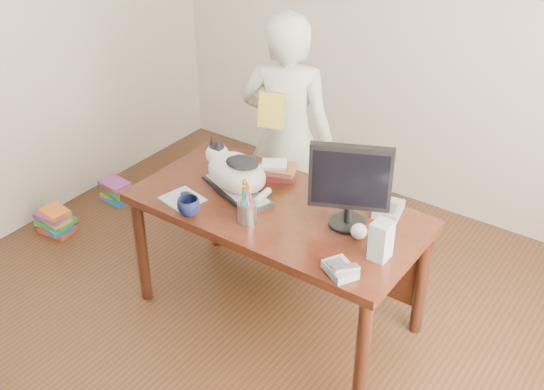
{
  "coord_description": "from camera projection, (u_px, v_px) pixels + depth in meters",
  "views": [
    {
      "loc": [
        1.77,
        -1.95,
        2.74
      ],
      "look_at": [
        0.0,
        0.55,
        0.85
      ],
      "focal_mm": 45.0,
      "sensor_mm": 36.0,
      "label": 1
    }
  ],
  "objects": [
    {
      "name": "room",
      "position": [
        199.0,
        151.0,
        2.96
      ],
      "size": [
        4.5,
        4.5,
        4.5
      ],
      "color": "black",
      "rests_on": "ground"
    },
    {
      "name": "desk",
      "position": [
        285.0,
        223.0,
        3.82
      ],
      "size": [
        1.6,
        0.8,
        0.75
      ],
      "color": "black",
      "rests_on": "ground"
    },
    {
      "name": "keyboard",
      "position": [
        237.0,
        190.0,
        3.81
      ],
      "size": [
        0.52,
        0.34,
        0.03
      ],
      "rotation": [
        0.0,
        0.0,
        -0.36
      ],
      "color": "black",
      "rests_on": "desk"
    },
    {
      "name": "cat",
      "position": [
        235.0,
        170.0,
        3.75
      ],
      "size": [
        0.47,
        0.34,
        0.27
      ],
      "rotation": [
        0.0,
        0.0,
        -0.36
      ],
      "color": "silver",
      "rests_on": "keyboard"
    },
    {
      "name": "monitor",
      "position": [
        350.0,
        182.0,
        3.39
      ],
      "size": [
        0.4,
        0.27,
        0.47
      ],
      "rotation": [
        0.0,
        0.0,
        0.44
      ],
      "color": "black",
      "rests_on": "desk"
    },
    {
      "name": "pen_cup",
      "position": [
        247.0,
        210.0,
        3.53
      ],
      "size": [
        0.13,
        0.13,
        0.25
      ],
      "rotation": [
        0.0,
        0.0,
        -0.43
      ],
      "color": "gray",
      "rests_on": "desk"
    },
    {
      "name": "mousepad",
      "position": [
        183.0,
        199.0,
        3.75
      ],
      "size": [
        0.24,
        0.23,
        0.0
      ],
      "rotation": [
        0.0,
        0.0,
        -0.21
      ],
      "color": "#A2A5AD",
      "rests_on": "desk"
    },
    {
      "name": "mouse",
      "position": [
        187.0,
        195.0,
        3.75
      ],
      "size": [
        0.11,
        0.08,
        0.04
      ],
      "rotation": [
        0.0,
        0.0,
        -0.21
      ],
      "color": "black",
      "rests_on": "mousepad"
    },
    {
      "name": "coffee_mug",
      "position": [
        189.0,
        206.0,
        3.6
      ],
      "size": [
        0.17,
        0.17,
        0.1
      ],
      "primitive_type": "imported",
      "rotation": [
        0.0,
        0.0,
        0.93
      ],
      "color": "black",
      "rests_on": "desk"
    },
    {
      "name": "phone",
      "position": [
        341.0,
        269.0,
        3.18
      ],
      "size": [
        0.2,
        0.18,
        0.07
      ],
      "rotation": [
        0.0,
        0.0,
        -0.51
      ],
      "color": "slate",
      "rests_on": "desk"
    },
    {
      "name": "speaker",
      "position": [
        381.0,
        240.0,
        3.25
      ],
      "size": [
        0.09,
        0.1,
        0.2
      ],
      "rotation": [
        0.0,
        0.0,
        -0.02
      ],
      "color": "gray",
      "rests_on": "desk"
    },
    {
      "name": "baseball",
      "position": [
        359.0,
        231.0,
        3.42
      ],
      "size": [
        0.08,
        0.08,
        0.08
      ],
      "rotation": [
        0.0,
        0.0,
        -0.06
      ],
      "color": "beige",
      "rests_on": "desk"
    },
    {
      "name": "book_stack",
      "position": [
        276.0,
        170.0,
        3.95
      ],
      "size": [
        0.28,
        0.25,
        0.08
      ],
      "rotation": [
        0.0,
        0.0,
        0.43
      ],
      "color": "#481314",
      "rests_on": "desk"
    },
    {
      "name": "calculator",
      "position": [
        389.0,
        209.0,
        3.62
      ],
      "size": [
        0.17,
        0.21,
        0.06
      ],
      "rotation": [
        0.0,
        0.0,
        0.21
      ],
      "color": "slate",
      "rests_on": "desk"
    },
    {
      "name": "person",
      "position": [
        287.0,
        137.0,
        4.28
      ],
      "size": [
        0.68,
        0.56,
        1.61
      ],
      "primitive_type": "imported",
      "rotation": [
        0.0,
        0.0,
        3.48
      ],
      "color": "white",
      "rests_on": "ground"
    },
    {
      "name": "held_book",
      "position": [
        271.0,
        110.0,
        4.03
      ],
      "size": [
        0.17,
        0.14,
        0.21
      ],
      "rotation": [
        0.0,
        0.0,
        0.34
      ],
      "color": "gold",
      "rests_on": "person"
    },
    {
      "name": "book_pile_a",
      "position": [
        55.0,
        221.0,
        4.76
      ],
      "size": [
        0.27,
        0.22,
        0.18
      ],
      "color": "#A23217",
      "rests_on": "ground"
    },
    {
      "name": "book_pile_b",
      "position": [
        117.0,
        191.0,
        5.13
      ],
      "size": [
        0.26,
        0.2,
        0.15
      ],
      "color": "#185494",
      "rests_on": "ground"
    }
  ]
}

